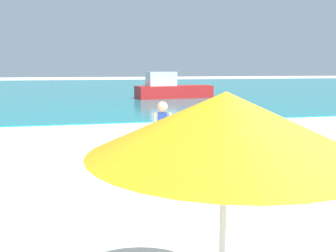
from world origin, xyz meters
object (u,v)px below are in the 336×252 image
Objects in this scene: frisbee at (127,167)px; beach_ball at (266,180)px; beach_umbrella at (225,123)px; boat_near at (171,89)px; person_standing at (162,136)px.

frisbee is 3.42m from beach_ball.
beach_umbrella is at bearing -89.43° from frisbee.
beach_ball is 0.13× the size of beach_umbrella.
frisbee is at bearing -113.85° from boat_near.
beach_umbrella is at bearing 92.55° from person_standing.
frisbee is at bearing 90.57° from beach_umbrella.
beach_ball is (-2.95, -21.76, -0.63)m from boat_near.
beach_ball is at bearing 58.26° from beach_umbrella.
beach_ball is at bearing 163.40° from person_standing.
beach_umbrella is (-0.61, -5.22, 1.07)m from person_standing.
frisbee is 0.04× the size of boat_near.
beach_ball is at bearing -38.09° from frisbee.
frisbee is 6.68m from beach_umbrella.
boat_near reaches higher than person_standing.
person_standing is 1.64m from frisbee.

